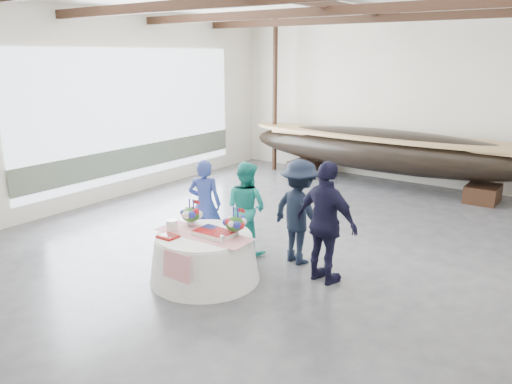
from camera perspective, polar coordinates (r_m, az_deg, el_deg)
The scene contains 12 objects.
floor at distance 9.58m, azimuth 2.71°, elevation -5.67°, with size 10.00×12.00×0.01m, color #3D3D42.
wall_back at distance 14.41m, azimuth 16.11°, elevation 10.08°, with size 10.00×0.02×4.50m, color silver.
wall_left at distance 12.43m, azimuth -17.16°, elevation 9.24°, with size 0.02×12.00×4.50m, color silver.
pavilion_structure at distance 9.69m, azimuth 5.96°, elevation 18.64°, with size 9.80×11.76×4.50m.
open_bay at distance 13.07m, azimuth -13.38°, elevation 7.90°, with size 0.03×7.00×3.20m.
longboat_display at distance 13.71m, azimuth 14.69°, elevation 4.61°, with size 8.26×1.65×1.55m.
banquet_table at distance 7.96m, azimuth -5.91°, elevation -7.37°, with size 1.74×1.74×0.75m.
tabletop_items at distance 7.89m, azimuth -5.51°, elevation -3.50°, with size 1.62×0.95×0.40m.
guest_woman_blue at distance 9.10m, azimuth -5.88°, elevation -1.39°, with size 0.60×0.40×1.65m, color navy.
guest_woman_teal at distance 8.84m, azimuth -1.14°, elevation -1.79°, with size 0.81×0.63×1.66m, color teal.
guest_man_left at distance 8.41m, azimuth 5.00°, elevation -2.29°, with size 1.16×0.67×1.79m, color black.
guest_man_right at distance 7.70m, azimuth 8.04°, elevation -3.54°, with size 1.13×0.47×1.93m, color black.
Camera 1 is at (4.82, -7.53, 3.45)m, focal length 35.00 mm.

